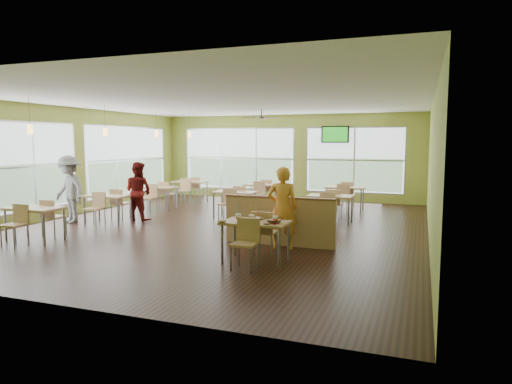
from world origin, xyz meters
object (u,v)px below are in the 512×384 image
half_wall_divider (279,221)px  food_basket (274,221)px  man_plaid (282,208)px  main_table (256,228)px

half_wall_divider → food_basket: size_ratio=9.25×
half_wall_divider → man_plaid: bearing=-62.3°
man_plaid → food_basket: (0.20, -1.19, -0.06)m
main_table → man_plaid: man_plaid is taller
main_table → half_wall_divider: bearing=90.0°
main_table → food_basket: size_ratio=5.86×
half_wall_divider → man_plaid: size_ratio=1.42×
main_table → man_plaid: bearing=82.4°
main_table → food_basket: 0.39m
main_table → man_plaid: 1.19m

